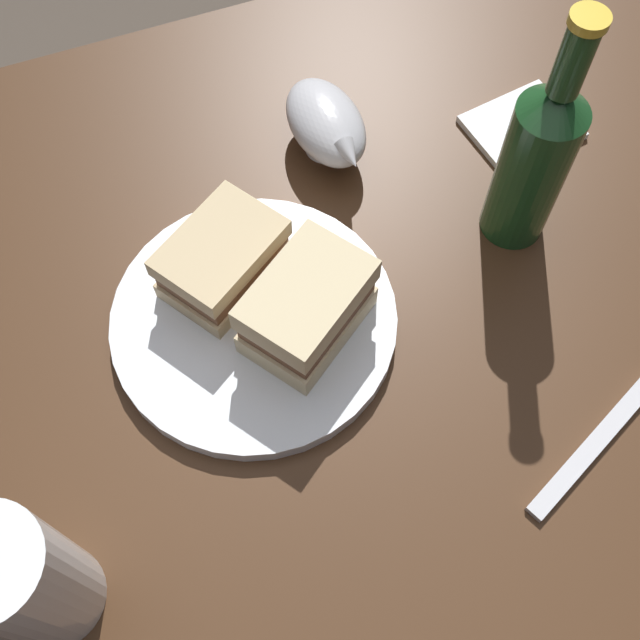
{
  "coord_description": "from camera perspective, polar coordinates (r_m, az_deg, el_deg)",
  "views": [
    {
      "loc": [
        -0.17,
        -0.27,
        1.38
      ],
      "look_at": [
        -0.05,
        0.03,
        0.75
      ],
      "focal_mm": 43.52,
      "sensor_mm": 36.0,
      "label": 1
    }
  ],
  "objects": [
    {
      "name": "potato_wedge_front",
      "position": [
        0.75,
        -4.74,
        5.36
      ],
      "size": [
        0.04,
        0.02,
        0.01
      ],
      "primitive_type": "cube",
      "rotation": [
        0.0,
        0.0,
        3.12
      ],
      "color": "#AD702D",
      "rests_on": "plate"
    },
    {
      "name": "napkin",
      "position": [
        0.89,
        14.62,
        13.55
      ],
      "size": [
        0.12,
        0.1,
        0.01
      ],
      "primitive_type": "cube",
      "rotation": [
        0.0,
        0.0,
        0.14
      ],
      "color": "white",
      "rests_on": "dining_table"
    },
    {
      "name": "gravy_boat",
      "position": [
        0.82,
        0.47,
        14.23
      ],
      "size": [
        0.08,
        0.13,
        0.06
      ],
      "color": "#B7B7BC",
      "rests_on": "dining_table"
    },
    {
      "name": "dining_table",
      "position": [
        1.07,
        3.38,
        -10.18
      ],
      "size": [
        1.02,
        0.96,
        0.72
      ],
      "primitive_type": "cube",
      "color": "#422816",
      "rests_on": "ground"
    },
    {
      "name": "fork",
      "position": [
        0.73,
        19.65,
        -8.46
      ],
      "size": [
        0.17,
        0.09,
        0.01
      ],
      "primitive_type": "cube",
      "rotation": [
        0.0,
        0.0,
        3.56
      ],
      "color": "silver",
      "rests_on": "dining_table"
    },
    {
      "name": "sandwich_half_left",
      "position": [
        0.68,
        -0.96,
        0.93
      ],
      "size": [
        0.14,
        0.13,
        0.07
      ],
      "color": "beige",
      "rests_on": "plate"
    },
    {
      "name": "pint_glass",
      "position": [
        0.63,
        -20.73,
        -17.68
      ],
      "size": [
        0.08,
        0.08,
        0.16
      ],
      "color": "white",
      "rests_on": "dining_table"
    },
    {
      "name": "ground_plane",
      "position": [
        1.41,
        2.59,
        -14.46
      ],
      "size": [
        6.0,
        6.0,
        0.0
      ],
      "primitive_type": "plane",
      "color": "#4C4238"
    },
    {
      "name": "potato_wedge_back",
      "position": [
        0.72,
        -1.58,
        1.07
      ],
      "size": [
        0.04,
        0.05,
        0.02
      ],
      "primitive_type": "cube",
      "rotation": [
        0.0,
        0.0,
        4.15
      ],
      "color": "#B77F33",
      "rests_on": "plate"
    },
    {
      "name": "sandwich_half_right",
      "position": [
        0.72,
        -7.17,
        4.44
      ],
      "size": [
        0.14,
        0.13,
        0.06
      ],
      "color": "#CCB284",
      "rests_on": "plate"
    },
    {
      "name": "cider_bottle",
      "position": [
        0.74,
        15.57,
        11.36
      ],
      "size": [
        0.06,
        0.06,
        0.26
      ],
      "color": "#19421E",
      "rests_on": "dining_table"
    },
    {
      "name": "plate",
      "position": [
        0.73,
        -4.86,
        -0.03
      ],
      "size": [
        0.27,
        0.27,
        0.02
      ],
      "primitive_type": "cylinder",
      "color": "white",
      "rests_on": "dining_table"
    },
    {
      "name": "potato_wedge_middle",
      "position": [
        0.72,
        1.84,
        2.41
      ],
      "size": [
        0.03,
        0.05,
        0.02
      ],
      "primitive_type": "cube",
      "rotation": [
        0.0,
        0.0,
        4.47
      ],
      "color": "gold",
      "rests_on": "plate"
    },
    {
      "name": "potato_wedge_left_edge",
      "position": [
        0.73,
        -2.36,
        3.02
      ],
      "size": [
        0.05,
        0.04,
        0.02
      ],
      "primitive_type": "cube",
      "rotation": [
        0.0,
        0.0,
        3.82
      ],
      "color": "#AD702D",
      "rests_on": "plate"
    }
  ]
}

